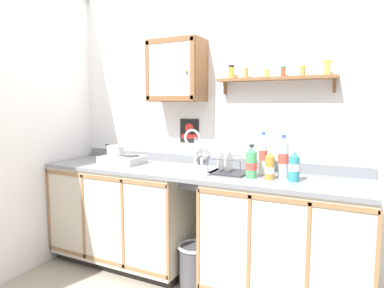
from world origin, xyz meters
TOP-DOWN VIEW (x-y plane):
  - back_wall at (0.00, 0.73)m, footprint 3.30×0.07m
  - side_wall_left at (-1.38, -0.25)m, footprint 0.05×3.51m
  - lower_cabinet_run at (-0.70, 0.41)m, footprint 1.30×0.61m
  - lower_cabinet_run_right at (0.76, 0.41)m, footprint 1.16×0.61m
  - countertop at (0.00, 0.40)m, footprint 2.66×0.64m
  - backsplash at (0.00, 0.70)m, footprint 2.66×0.02m
  - sink at (-0.08, 0.44)m, footprint 0.56×0.41m
  - hot_plate_stove at (-0.73, 0.43)m, footprint 0.38×0.27m
  - saucepan at (-0.83, 0.45)m, footprint 0.30×0.22m
  - bottle_water_clear_0 at (0.71, 0.45)m, footprint 0.08×0.08m
  - bottle_detergent_teal_1 at (0.81, 0.37)m, footprint 0.08×0.08m
  - bottle_juice_amber_2 at (0.64, 0.36)m, footprint 0.07×0.07m
  - bottle_soda_green_3 at (0.50, 0.36)m, footprint 0.08×0.08m
  - bottle_opaque_white_4 at (0.55, 0.51)m, footprint 0.07×0.07m
  - dish_rack at (0.29, 0.44)m, footprint 0.28×0.28m
  - wall_cabinet at (-0.24, 0.58)m, footprint 0.48×0.29m
  - spice_shelf at (0.59, 0.64)m, footprint 0.92×0.14m
  - warning_sign at (-0.18, 0.70)m, footprint 0.19×0.01m
  - trash_bin at (0.07, 0.30)m, footprint 0.27×0.27m

SIDE VIEW (x-z plane):
  - trash_bin at x=0.07m, z-range 0.01..0.35m
  - lower_cabinet_run at x=-0.70m, z-range 0.00..0.89m
  - lower_cabinet_run_right at x=0.76m, z-range 0.00..0.89m
  - sink at x=-0.08m, z-range 0.66..1.12m
  - countertop at x=0.00m, z-range 0.89..0.92m
  - dish_rack at x=0.29m, z-range 0.87..1.04m
  - hot_plate_stove at x=-0.73m, z-range 0.92..0.99m
  - backsplash at x=0.00m, z-range 0.92..1.00m
  - bottle_juice_amber_2 at x=0.64m, z-range 0.90..1.12m
  - bottle_detergent_teal_1 at x=0.81m, z-range 0.91..1.13m
  - bottle_soda_green_3 at x=0.50m, z-range 0.90..1.15m
  - saucepan at x=-0.83m, z-range 0.99..1.08m
  - bottle_water_clear_0 at x=0.71m, z-range 0.91..1.22m
  - bottle_opaque_white_4 at x=0.55m, z-range 0.91..1.24m
  - warning_sign at x=-0.18m, z-range 1.11..1.32m
  - side_wall_left at x=-1.38m, z-range 0.00..2.68m
  - back_wall at x=0.00m, z-range 0.01..2.69m
  - spice_shelf at x=0.59m, z-range 1.55..1.78m
  - wall_cabinet at x=-0.24m, z-range 1.48..2.00m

